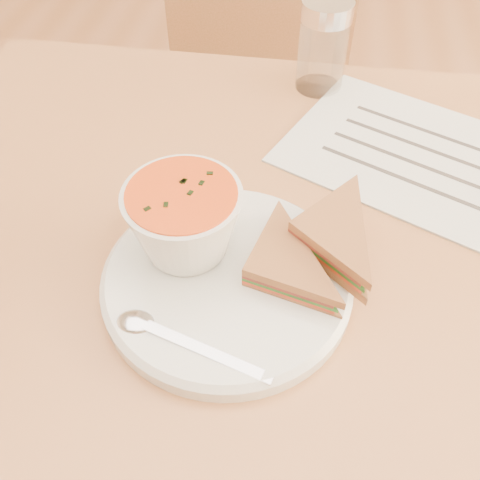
% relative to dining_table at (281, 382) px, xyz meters
% --- Properties ---
extents(floor, '(5.00, 6.00, 0.01)m').
position_rel_dining_table_xyz_m(floor, '(0.00, 0.00, -0.38)').
color(floor, '#9A5E38').
rests_on(floor, ground).
extents(dining_table, '(1.00, 0.70, 0.75)m').
position_rel_dining_table_xyz_m(dining_table, '(0.00, 0.00, 0.00)').
color(dining_table, brown).
rests_on(dining_table, floor).
extents(chair_far, '(0.51, 0.51, 0.93)m').
position_rel_dining_table_xyz_m(chair_far, '(-0.08, 0.54, 0.09)').
color(chair_far, brown).
rests_on(chair_far, floor).
extents(plate, '(0.29, 0.29, 0.02)m').
position_rel_dining_table_xyz_m(plate, '(-0.07, -0.09, 0.38)').
color(plate, silver).
rests_on(plate, dining_table).
extents(soup_bowl, '(0.15, 0.15, 0.08)m').
position_rel_dining_table_xyz_m(soup_bowl, '(-0.11, -0.06, 0.43)').
color(soup_bowl, silver).
rests_on(soup_bowl, plate).
extents(sandwich_half_a, '(0.12, 0.12, 0.03)m').
position_rel_dining_table_xyz_m(sandwich_half_a, '(-0.05, -0.10, 0.41)').
color(sandwich_half_a, '#A16039').
rests_on(sandwich_half_a, plate).
extents(sandwich_half_b, '(0.14, 0.14, 0.03)m').
position_rel_dining_table_xyz_m(sandwich_half_b, '(-0.01, -0.05, 0.42)').
color(sandwich_half_b, '#A16039').
rests_on(sandwich_half_b, plate).
extents(spoon, '(0.18, 0.08, 0.01)m').
position_rel_dining_table_xyz_m(spoon, '(-0.09, -0.17, 0.40)').
color(spoon, silver).
rests_on(spoon, plate).
extents(paper_menu, '(0.39, 0.34, 0.00)m').
position_rel_dining_table_xyz_m(paper_menu, '(0.14, 0.14, 0.38)').
color(paper_menu, silver).
rests_on(paper_menu, dining_table).
extents(condiment_shaker, '(0.07, 0.07, 0.13)m').
position_rel_dining_table_xyz_m(condiment_shaker, '(0.00, 0.29, 0.44)').
color(condiment_shaker, silver).
rests_on(condiment_shaker, dining_table).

